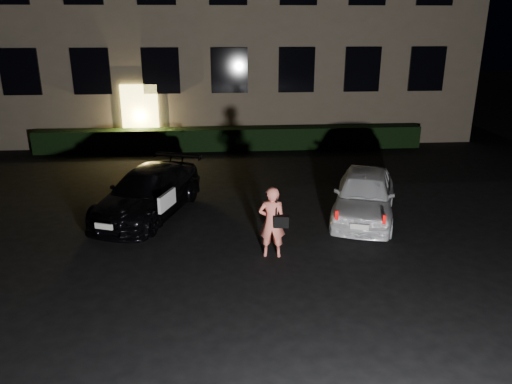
{
  "coord_description": "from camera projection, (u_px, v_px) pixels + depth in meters",
  "views": [
    {
      "loc": [
        -0.46,
        -8.66,
        4.89
      ],
      "look_at": [
        0.35,
        2.0,
        1.16
      ],
      "focal_mm": 35.0,
      "sensor_mm": 36.0,
      "label": 1
    }
  ],
  "objects": [
    {
      "name": "sedan",
      "position": [
        148.0,
        193.0,
        12.99
      ],
      "size": [
        2.97,
        4.44,
        1.2
      ],
      "rotation": [
        0.0,
        0.0,
        -0.35
      ],
      "color": "black",
      "rests_on": "ground"
    },
    {
      "name": "man",
      "position": [
        272.0,
        222.0,
        10.61
      ],
      "size": [
        0.66,
        0.44,
        1.59
      ],
      "rotation": [
        0.0,
        0.0,
        3.03
      ],
      "color": "#FF7D6A",
      "rests_on": "ground"
    },
    {
      "name": "hedge",
      "position": [
        231.0,
        139.0,
        19.55
      ],
      "size": [
        15.0,
        0.7,
        0.85
      ],
      "primitive_type": "cube",
      "color": "black",
      "rests_on": "ground"
    },
    {
      "name": "hatch",
      "position": [
        364.0,
        194.0,
        12.77
      ],
      "size": [
        2.6,
        3.96,
        1.25
      ],
      "rotation": [
        0.0,
        0.0,
        -0.33
      ],
      "color": "white",
      "rests_on": "ground"
    },
    {
      "name": "ground",
      "position": [
        246.0,
        281.0,
        9.8
      ],
      "size": [
        80.0,
        80.0,
        0.0
      ],
      "primitive_type": "plane",
      "color": "black",
      "rests_on": "ground"
    }
  ]
}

